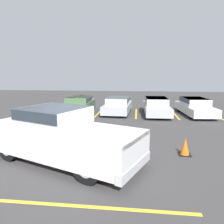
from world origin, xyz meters
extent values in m
plane|color=#423F3F|center=(0.00, 0.00, 0.00)|extent=(60.00, 60.00, 0.00)
cube|color=yellow|center=(-3.82, 9.26, 0.00)|extent=(0.12, 4.07, 0.01)
cube|color=yellow|center=(-0.97, 9.26, 0.00)|extent=(0.12, 4.07, 0.01)
cube|color=yellow|center=(1.88, 9.26, 0.00)|extent=(0.12, 4.07, 0.01)
cube|color=yellow|center=(4.73, 9.26, 0.00)|extent=(0.12, 4.07, 0.01)
cube|color=yellow|center=(7.57, 9.26, 0.00)|extent=(0.12, 4.07, 0.01)
cube|color=yellow|center=(-0.60, -2.62, 0.00)|extent=(7.94, 0.12, 0.01)
cube|color=white|center=(-0.60, -0.14, 0.76)|extent=(5.90, 3.97, 0.98)
cube|color=white|center=(-0.85, -0.03, 1.56)|extent=(2.55, 2.45, 0.61)
cube|color=#2D3842|center=(-0.85, -0.03, 1.69)|extent=(2.54, 2.49, 0.33)
cube|color=white|center=(1.02, -0.81, 1.20)|extent=(2.63, 2.55, 0.14)
cube|color=silver|center=(1.90, -1.18, 0.40)|extent=(0.96, 1.94, 0.28)
cylinder|color=black|center=(1.26, -0.02, 0.46)|extent=(0.96, 0.62, 0.92)
cylinder|color=#ADADB2|center=(1.26, -0.02, 0.46)|extent=(0.58, 0.47, 0.51)
cylinder|color=black|center=(0.63, -1.54, 0.46)|extent=(0.96, 0.62, 0.92)
cylinder|color=#ADADB2|center=(0.63, -1.54, 0.46)|extent=(0.58, 0.47, 0.51)
cylinder|color=black|center=(-1.82, 1.27, 0.46)|extent=(0.96, 0.62, 0.92)
cylinder|color=#ADADB2|center=(-1.82, 1.27, 0.46)|extent=(0.58, 0.47, 0.51)
cylinder|color=black|center=(-2.46, -0.26, 0.46)|extent=(0.96, 0.62, 0.92)
cylinder|color=#ADADB2|center=(-2.46, -0.26, 0.46)|extent=(0.58, 0.47, 0.51)
cube|color=#4C6B47|center=(-2.53, 9.18, 0.49)|extent=(1.96, 4.71, 0.64)
cube|color=#4C6B47|center=(-2.53, 9.28, 1.02)|extent=(1.68, 2.47, 0.41)
cube|color=#2D3842|center=(-2.53, 9.28, 1.10)|extent=(1.76, 2.42, 0.24)
cylinder|color=black|center=(-1.70, 7.85, 0.31)|extent=(0.23, 0.62, 0.61)
cylinder|color=#ADADB2|center=(-1.70, 7.85, 0.31)|extent=(0.24, 0.34, 0.34)
cylinder|color=black|center=(-3.29, 7.81, 0.31)|extent=(0.23, 0.62, 0.61)
cylinder|color=#ADADB2|center=(-3.29, 7.81, 0.31)|extent=(0.24, 0.34, 0.34)
cylinder|color=black|center=(-1.77, 10.56, 0.31)|extent=(0.23, 0.62, 0.61)
cylinder|color=#ADADB2|center=(-1.77, 10.56, 0.31)|extent=(0.24, 0.34, 0.34)
cylinder|color=black|center=(-3.36, 10.51, 0.31)|extent=(0.23, 0.62, 0.61)
cylinder|color=#ADADB2|center=(-3.36, 10.51, 0.31)|extent=(0.24, 0.34, 0.34)
cube|color=#B7BABF|center=(0.48, 9.28, 0.45)|extent=(2.02, 4.29, 0.56)
cube|color=#B7BABF|center=(0.48, 9.37, 0.96)|extent=(1.70, 2.26, 0.46)
cube|color=#2D3842|center=(0.48, 9.37, 1.05)|extent=(1.77, 2.22, 0.27)
cylinder|color=black|center=(1.20, 8.03, 0.30)|extent=(0.25, 0.61, 0.60)
cylinder|color=#ADADB2|center=(1.20, 8.03, 0.30)|extent=(0.25, 0.34, 0.33)
cylinder|color=black|center=(-0.36, 8.10, 0.30)|extent=(0.25, 0.61, 0.60)
cylinder|color=#ADADB2|center=(-0.36, 8.10, 0.30)|extent=(0.25, 0.34, 0.33)
cylinder|color=black|center=(1.32, 10.46, 0.30)|extent=(0.25, 0.61, 0.60)
cylinder|color=#ADADB2|center=(1.32, 10.46, 0.30)|extent=(0.25, 0.34, 0.33)
cylinder|color=black|center=(-0.24, 10.54, 0.30)|extent=(0.25, 0.61, 0.60)
cylinder|color=#ADADB2|center=(-0.24, 10.54, 0.30)|extent=(0.25, 0.34, 0.33)
cube|color=#B7BABF|center=(3.34, 9.06, 0.46)|extent=(1.80, 4.75, 0.56)
cube|color=#B7BABF|center=(3.34, 9.15, 0.98)|extent=(1.56, 2.48, 0.50)
cube|color=#2D3842|center=(3.34, 9.15, 1.08)|extent=(1.62, 2.43, 0.30)
cylinder|color=black|center=(4.09, 7.70, 0.33)|extent=(0.24, 0.66, 0.65)
cylinder|color=#ADADB2|center=(4.09, 7.70, 0.33)|extent=(0.24, 0.36, 0.36)
cylinder|color=black|center=(2.63, 7.68, 0.33)|extent=(0.24, 0.66, 0.65)
cylinder|color=#ADADB2|center=(2.63, 7.68, 0.33)|extent=(0.24, 0.36, 0.36)
cylinder|color=black|center=(4.05, 10.44, 0.33)|extent=(0.24, 0.66, 0.65)
cylinder|color=#ADADB2|center=(4.05, 10.44, 0.33)|extent=(0.24, 0.36, 0.36)
cylinder|color=black|center=(2.58, 10.42, 0.33)|extent=(0.24, 0.66, 0.65)
cylinder|color=#ADADB2|center=(2.58, 10.42, 0.33)|extent=(0.24, 0.36, 0.36)
cube|color=silver|center=(6.11, 9.21, 0.45)|extent=(2.17, 4.83, 0.55)
cube|color=silver|center=(6.10, 9.31, 0.98)|extent=(1.74, 2.57, 0.49)
cube|color=#2D3842|center=(6.10, 9.31, 1.07)|extent=(1.81, 2.53, 0.29)
cylinder|color=black|center=(6.98, 7.93, 0.32)|extent=(0.27, 0.66, 0.65)
cylinder|color=#ADADB2|center=(6.98, 7.93, 0.32)|extent=(0.25, 0.37, 0.35)
cylinder|color=black|center=(5.50, 7.79, 0.32)|extent=(0.27, 0.66, 0.65)
cylinder|color=#ADADB2|center=(5.50, 7.79, 0.32)|extent=(0.25, 0.37, 0.35)
cylinder|color=black|center=(6.72, 10.64, 0.32)|extent=(0.27, 0.66, 0.65)
cylinder|color=#ADADB2|center=(6.72, 10.64, 0.32)|extent=(0.25, 0.37, 0.35)
cylinder|color=black|center=(5.24, 10.50, 0.32)|extent=(0.27, 0.66, 0.65)
cylinder|color=#ADADB2|center=(5.24, 10.50, 0.32)|extent=(0.25, 0.37, 0.35)
cube|color=black|center=(3.73, 0.94, 0.01)|extent=(0.44, 0.44, 0.03)
cone|color=orange|center=(3.73, 0.94, 0.33)|extent=(0.34, 0.34, 0.65)
camera|label=1|loc=(1.93, -7.04, 3.00)|focal=35.00mm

